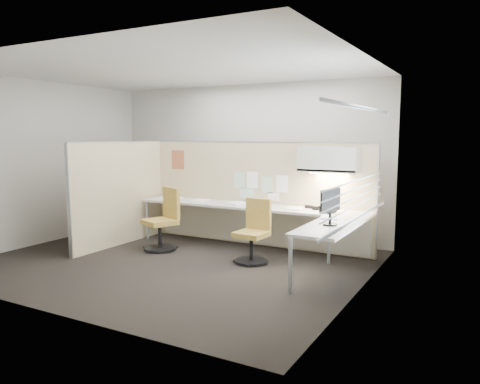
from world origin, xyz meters
The scene contains 27 objects.
floor centered at (0.00, 0.00, -0.01)m, with size 5.50×4.50×0.01m, color black.
ceiling centered at (0.00, 0.00, 2.80)m, with size 5.50×4.50×0.01m, color white.
wall_back centered at (0.00, 2.25, 1.40)m, with size 5.50×0.02×2.80m, color beige.
wall_front centered at (0.00, -2.25, 1.40)m, with size 5.50×0.02×2.80m, color beige.
wall_left centered at (-2.75, 0.00, 1.40)m, with size 0.02×4.50×2.80m, color beige.
wall_right centered at (2.75, 0.00, 1.40)m, with size 0.02×4.50×2.80m, color beige.
window_pane centered at (2.73, 0.00, 1.55)m, with size 0.01×2.80×1.30m, color #A8B3C3.
partition_back centered at (0.55, 1.60, 0.88)m, with size 4.10×0.06×1.75m, color #D0B990.
partition_left centered at (-1.50, 0.50, 0.88)m, with size 0.06×2.20×1.75m, color #D0B990.
desk centered at (0.93, 1.13, 0.60)m, with size 4.00×2.07×0.73m.
overhead_bin centered at (1.90, 1.39, 1.51)m, with size 0.90×0.36×0.38m, color beige.
task_light_strip centered at (1.90, 1.39, 1.30)m, with size 0.60×0.06×0.02m, color #FFEABF.
pinned_papers centered at (0.63, 1.57, 1.03)m, with size 1.01×0.00×0.47m.
poster centered at (-1.05, 1.57, 1.42)m, with size 0.28×0.00×0.35m, color #ED5B1D.
chair_left centered at (-0.61, 0.55, 0.47)m, with size 0.61×0.63×1.00m.
chair_right centered at (1.03, 0.58, 0.43)m, with size 0.49×0.49×0.92m.
monitor centered at (2.30, 0.25, 1.00)m, with size 0.18×0.44×0.47m.
phone centered at (1.96, 1.18, 0.78)m, with size 0.26×0.24×0.12m.
stapler centered at (1.58, 1.43, 0.76)m, with size 0.14×0.04×0.05m, color black.
tape_dispenser centered at (1.73, 1.32, 0.76)m, with size 0.10×0.06×0.06m, color black.
coat_hook centered at (-1.58, -0.07, 1.41)m, with size 0.18×0.47×1.40m.
paper_stack_0 centered at (-0.94, 1.26, 0.75)m, with size 0.23×0.30×0.03m, color white.
paper_stack_1 centered at (-0.37, 1.29, 0.74)m, with size 0.23×0.30×0.02m, color white.
paper_stack_2 centered at (0.37, 1.23, 0.75)m, with size 0.23×0.30×0.04m, color white.
paper_stack_3 centered at (0.80, 1.28, 0.74)m, with size 0.23×0.30×0.01m, color white.
paper_stack_4 centered at (1.40, 1.25, 0.74)m, with size 0.23×0.30×0.02m, color white.
paper_stack_5 centered at (2.13, 0.75, 0.74)m, with size 0.23×0.30×0.02m, color white.
Camera 1 is at (4.12, -5.47, 1.89)m, focal length 35.00 mm.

